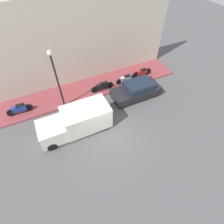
{
  "coord_description": "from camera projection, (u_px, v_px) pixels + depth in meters",
  "views": [
    {
      "loc": [
        -6.61,
        2.92,
        10.41
      ],
      "look_at": [
        1.36,
        -0.89,
        0.6
      ],
      "focal_mm": 28.0,
      "sensor_mm": 36.0,
      "label": 1
    }
  ],
  "objects": [
    {
      "name": "delivery_van",
      "position": [
        76.0,
        121.0,
        12.12
      ],
      "size": [
        1.9,
        4.95,
        1.93
      ],
      "color": "silver",
      "rests_on": "ground_plane"
    },
    {
      "name": "sidewalk",
      "position": [
        84.0,
        90.0,
        15.73
      ],
      "size": [
        2.84,
        17.77,
        0.12
      ],
      "color": "brown",
      "rests_on": "ground_plane"
    },
    {
      "name": "building_facade",
      "position": [
        73.0,
        45.0,
        14.07
      ],
      "size": [
        0.3,
        17.77,
        7.15
      ],
      "color": "beige",
      "rests_on": "ground_plane"
    },
    {
      "name": "ground_plane",
      "position": [
        109.0,
        134.0,
        12.57
      ],
      "size": [
        60.0,
        60.0,
        0.0
      ],
      "primitive_type": "plane",
      "color": "#514F51"
    },
    {
      "name": "motorcycle_black",
      "position": [
        102.0,
        86.0,
        15.3
      ],
      "size": [
        0.3,
        2.1,
        0.8
      ],
      "color": "black",
      "rests_on": "sidewalk"
    },
    {
      "name": "streetlamp",
      "position": [
        55.0,
        73.0,
        11.97
      ],
      "size": [
        0.34,
        0.34,
        4.85
      ],
      "color": "black",
      "rests_on": "sidewalk"
    },
    {
      "name": "motorcycle_blue",
      "position": [
        19.0,
        109.0,
        13.44
      ],
      "size": [
        0.3,
        1.92,
        0.87
      ],
      "color": "navy",
      "rests_on": "sidewalk"
    },
    {
      "name": "parked_car",
      "position": [
        136.0,
        90.0,
        14.8
      ],
      "size": [
        1.83,
        4.13,
        1.37
      ],
      "color": "black",
      "rests_on": "ground_plane"
    },
    {
      "name": "scooter_silver",
      "position": [
        126.0,
        79.0,
        16.07
      ],
      "size": [
        0.3,
        1.95,
        0.75
      ],
      "color": "#B7B7BF",
      "rests_on": "sidewalk"
    },
    {
      "name": "motorcycle_red",
      "position": [
        142.0,
        72.0,
        16.69
      ],
      "size": [
        0.3,
        2.03,
        0.76
      ],
      "color": "#B21E1E",
      "rests_on": "sidewalk"
    }
  ]
}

